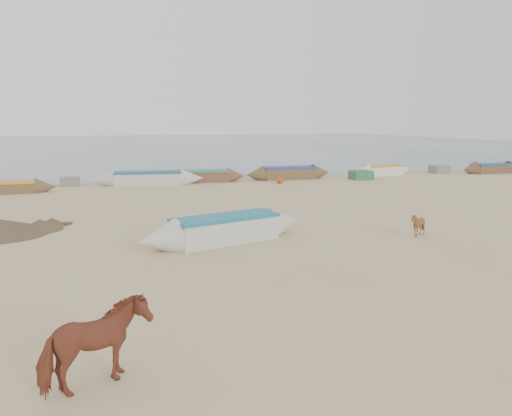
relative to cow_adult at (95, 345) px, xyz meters
The scene contains 7 objects.
ground 8.24m from the cow_adult, 45.01° to the left, with size 140.00×140.00×0.00m, color tan.
sea 88.00m from the cow_adult, 86.22° to the left, with size 160.00×160.00×0.00m, color slate.
cow_adult is the anchor object (origin of this frame).
calf_front 13.70m from the cow_adult, 33.66° to the left, with size 0.71×0.80×0.88m, color brown.
near_canoe 9.97m from the cow_adult, 63.87° to the left, with size 6.50×1.27×0.94m, color beige, non-canonical shape.
waterline_canoes 26.60m from the cow_adult, 80.59° to the left, with size 56.20×4.67×0.93m.
beach_clutter 27.41m from the cow_adult, 69.53° to the left, with size 42.18×3.88×0.64m.
Camera 1 is at (-5.61, -13.63, 4.24)m, focal length 35.00 mm.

